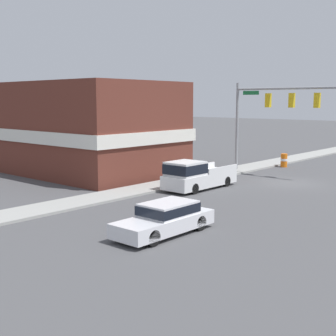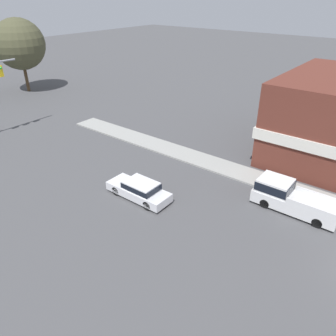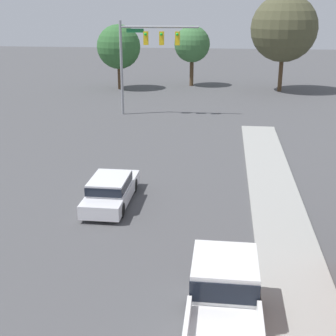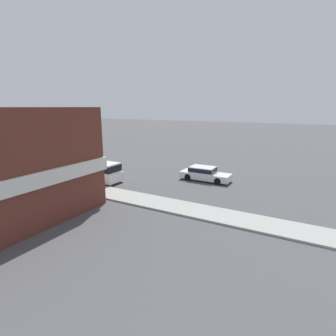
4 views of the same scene
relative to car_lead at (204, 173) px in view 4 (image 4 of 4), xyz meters
The scene contains 6 objects.
ground_plane 14.89m from the car_lead, 82.63° to the right, with size 200.00×200.00×0.00m, color #4C4C4F.
sidewalk_curb 16.61m from the car_lead, 62.72° to the right, with size 2.40×60.00×0.14m.
near_signal_assembly 18.44m from the car_lead, 75.04° to the right, with size 8.99×0.49×7.00m.
car_lead is the anchor object (origin of this frame).
pickup_truck_parked 10.16m from the car_lead, 59.00° to the right, with size 1.95×5.57×1.89m.
construction_barrel 22.50m from the car_lead, 75.05° to the right, with size 0.57×0.57×1.14m.
Camera 4 is at (21.29, 23.61, 7.03)m, focal length 28.00 mm.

